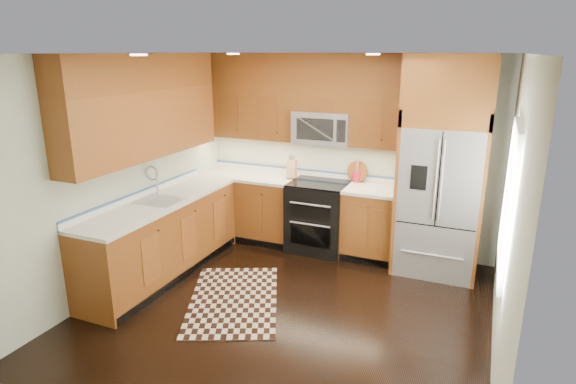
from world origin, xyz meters
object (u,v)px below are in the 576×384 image
at_px(range, 318,217).
at_px(rug, 234,299).
at_px(knife_block, 292,169).
at_px(utensil_crock, 357,174).
at_px(refrigerator, 443,168).

distance_m(range, rug, 1.80).
height_order(range, knife_block, knife_block).
xyz_separation_m(range, utensil_crock, (0.44, 0.25, 0.58)).
height_order(knife_block, utensil_crock, knife_block).
bearing_deg(utensil_crock, range, -150.13).
bearing_deg(refrigerator, knife_block, 175.66).
height_order(refrigerator, utensil_crock, refrigerator).
distance_m(refrigerator, knife_block, 2.01).
distance_m(refrigerator, utensil_crock, 1.18).
relative_size(refrigerator, utensil_crock, 8.49).
height_order(refrigerator, rug, refrigerator).
xyz_separation_m(range, rug, (-0.37, -1.70, -0.46)).
bearing_deg(rug, knife_block, 68.36).
bearing_deg(knife_block, rug, -87.72).
height_order(range, utensil_crock, utensil_crock).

